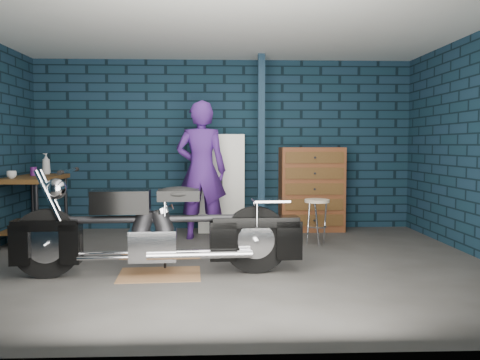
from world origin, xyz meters
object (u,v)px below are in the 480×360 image
object	(u,v)px
shop_stool	(317,222)
motorcycle	(159,222)
storage_bin	(39,229)
person	(201,170)
locker	(221,183)
tool_chest	(311,189)
workbench	(35,209)

from	to	relation	value
shop_stool	motorcycle	bearing A→B (deg)	-141.52
motorcycle	shop_stool	size ratio (longest dim) A/B	4.10
motorcycle	storage_bin	world-z (taller)	motorcycle
shop_stool	person	bearing A→B (deg)	162.94
locker	storage_bin	bearing A→B (deg)	-166.26
storage_bin	tool_chest	xyz separation A→B (m)	(4.03, 0.64, 0.51)
workbench	shop_stool	distance (m)	3.94
workbench	storage_bin	distance (m)	0.32
tool_chest	motorcycle	bearing A→B (deg)	-127.61
shop_stool	workbench	bearing A→B (deg)	173.82
person	storage_bin	distance (m)	2.47
storage_bin	shop_stool	size ratio (longest dim) A/B	0.77
person	locker	size ratio (longest dim) A/B	1.30
motorcycle	storage_bin	size ratio (longest dim) A/B	5.35
person	shop_stool	size ratio (longest dim) A/B	3.21
person	storage_bin	size ratio (longest dim) A/B	4.19
storage_bin	shop_stool	xyz separation A→B (m)	(3.90, -0.51, 0.16)
workbench	tool_chest	size ratio (longest dim) A/B	1.07
motorcycle	person	distance (m)	2.10
person	tool_chest	size ratio (longest dim) A/B	1.50
person	shop_stool	xyz separation A→B (m)	(1.58, -0.48, -0.68)
person	tool_chest	distance (m)	1.86
locker	tool_chest	bearing A→B (deg)	0.00
storage_bin	shop_stool	world-z (taller)	shop_stool
motorcycle	tool_chest	distance (m)	3.40
locker	workbench	bearing A→B (deg)	-164.62
workbench	tool_chest	distance (m)	4.12
person	locker	bearing A→B (deg)	-107.49
storage_bin	locker	bearing A→B (deg)	13.74
storage_bin	locker	xyz separation A→B (m)	(2.61, 0.64, 0.61)
workbench	locker	world-z (taller)	locker
tool_chest	shop_stool	world-z (taller)	tool_chest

